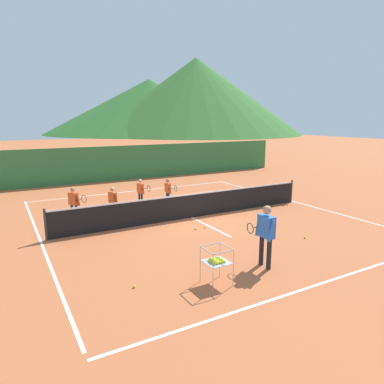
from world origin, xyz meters
The scene contains 21 objects.
ground_plane centered at (0.00, 0.00, 0.00)m, with size 120.00×120.00×0.00m, color #BC6038.
line_baseline_near centered at (0.00, -6.44, 0.00)m, with size 11.10×0.08×0.01m, color white.
line_baseline_far centered at (0.00, 6.03, 0.00)m, with size 11.10×0.08×0.01m, color white.
line_sideline_west centered at (-5.55, 0.00, 0.00)m, with size 0.08×12.47×0.01m, color white.
line_sideline_east centered at (5.55, 0.00, 0.00)m, with size 0.08×12.47×0.01m, color white.
line_service_center centered at (0.00, 0.00, 0.00)m, with size 0.08×5.36×0.01m, color white.
tennis_net centered at (0.00, 0.00, 0.50)m, with size 10.81×0.08×1.05m.
instructor centered at (-0.62, -5.02, 1.00)m, with size 0.43×0.77×1.67m.
student_0 centered at (-4.14, 1.68, 0.81)m, with size 0.62×0.55×1.35m.
student_1 centered at (-2.74, 1.37, 0.76)m, with size 0.29×0.52×1.26m.
student_2 centered at (-1.06, 2.74, 0.74)m, with size 0.46×0.57×1.23m.
student_3 centered at (0.05, 2.23, 0.74)m, with size 0.40×0.62×1.23m.
ball_cart centered at (-2.26, -5.22, 0.58)m, with size 0.58×0.58×0.90m.
tennis_ball_0 centered at (-0.25, -1.42, 0.03)m, with size 0.07×0.07×0.07m, color yellow.
tennis_ball_1 centered at (4.73, -0.43, 0.03)m, with size 0.07×0.07×0.07m, color yellow.
tennis_ball_2 centered at (-4.03, -4.45, 0.03)m, with size 0.07×0.07×0.07m, color yellow.
tennis_ball_4 centered at (2.02, -3.97, 0.03)m, with size 0.07×0.07×0.07m, color yellow.
tennis_ball_5 centered at (-0.62, -1.41, 0.03)m, with size 0.07×0.07×0.07m, color yellow.
windscreen_fence centered at (0.00, 9.76, 1.09)m, with size 24.43×0.08×2.18m, color #33753D.
hill_0 centered at (38.84, 66.99, 9.39)m, with size 52.77×52.77×18.78m, color #38702D.
hill_1 centered at (30.27, 76.93, 7.05)m, with size 54.36×54.36×14.10m, color #2D6628.
Camera 1 is at (-6.49, -11.56, 3.83)m, focal length 32.48 mm.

